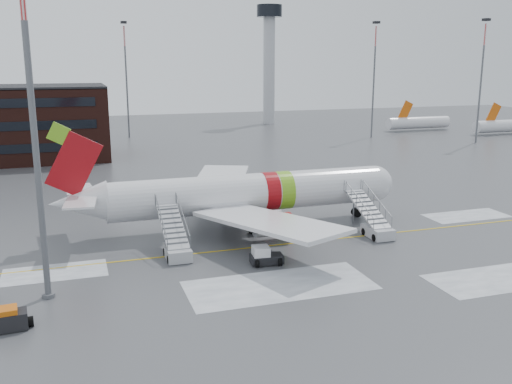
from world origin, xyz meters
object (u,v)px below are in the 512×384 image
object	(u,v)px
airstair_fwd	(374,224)
airliner	(241,194)
airstair_aft	(176,244)
pushback_tug	(265,256)
baggage_tractor	(9,320)
light_mast_near	(33,123)

from	to	relation	value
airstair_fwd	airliner	bearing A→B (deg)	150.10
airstair_aft	pushback_tug	world-z (taller)	airstair_aft
baggage_tractor	airstair_aft	bearing A→B (deg)	40.22
airstair_aft	pushback_tug	xyz separation A→B (m)	(6.58, -4.27, -0.39)
pushback_tug	baggage_tractor	bearing A→B (deg)	-161.94
airstair_aft	baggage_tractor	xyz separation A→B (m)	(-12.35, -10.44, -0.44)
airliner	light_mast_near	world-z (taller)	light_mast_near
airstair_aft	baggage_tractor	world-z (taller)	airstair_aft
airstair_aft	light_mast_near	world-z (taller)	light_mast_near
airstair_aft	pushback_tug	bearing A→B (deg)	-32.98
airstair_fwd	baggage_tractor	size ratio (longest dim) A/B	2.67
airliner	airstair_fwd	distance (m)	13.32
airliner	baggage_tractor	xyz separation A→B (m)	(-20.12, -16.98, -2.79)
airliner	airstair_aft	world-z (taller)	airliner
baggage_tractor	airstair_fwd	bearing A→B (deg)	18.35
airstair_fwd	airstair_aft	bearing A→B (deg)	180.00
pushback_tug	light_mast_near	world-z (taller)	light_mast_near
airliner	pushback_tug	xyz separation A→B (m)	(-1.19, -10.81, -2.74)
airliner	baggage_tractor	size ratio (longest dim) A/B	12.15
pushback_tug	light_mast_near	distance (m)	20.51
light_mast_near	airstair_fwd	bearing A→B (deg)	11.43
airliner	baggage_tractor	bearing A→B (deg)	-139.84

